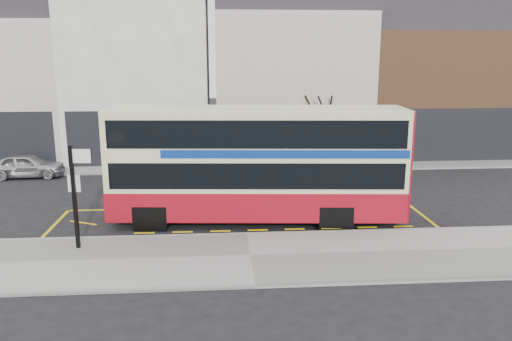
{
  "coord_description": "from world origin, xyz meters",
  "views": [
    {
      "loc": [
        -0.89,
        -16.54,
        6.03
      ],
      "look_at": [
        0.5,
        2.0,
        1.81
      ],
      "focal_mm": 35.0,
      "sensor_mm": 36.0,
      "label": 1
    }
  ],
  "objects": [
    {
      "name": "terrace_far_left",
      "position": [
        -13.5,
        14.99,
        4.82
      ],
      "size": [
        8.0,
        8.01,
        10.8
      ],
      "color": "#BBB5A9",
      "rests_on": "ground"
    },
    {
      "name": "terrace_left",
      "position": [
        -5.5,
        14.99,
        5.32
      ],
      "size": [
        8.0,
        8.01,
        11.8
      ],
      "color": "white",
      "rests_on": "ground"
    },
    {
      "name": "street_tree_right",
      "position": [
        4.71,
        11.16,
        3.48
      ],
      "size": [
        2.36,
        2.36,
        5.11
      ],
      "color": "black",
      "rests_on": "ground"
    },
    {
      "name": "kerb",
      "position": [
        0.0,
        -0.38,
        0.07
      ],
      "size": [
        40.0,
        0.15,
        0.15
      ],
      "primitive_type": "cube",
      "color": "gray",
      "rests_on": "ground"
    },
    {
      "name": "bus_stop_post",
      "position": [
        -5.33,
        -1.29,
        2.1
      ],
      "size": [
        0.81,
        0.16,
        3.29
      ],
      "rotation": [
        0.0,
        0.0,
        -0.07
      ],
      "color": "black",
      "rests_on": "pavement"
    },
    {
      "name": "terrace_green_shop",
      "position": [
        3.5,
        14.99,
        5.07
      ],
      "size": [
        9.0,
        8.01,
        11.3
      ],
      "color": "#BBB5A9",
      "rests_on": "ground"
    },
    {
      "name": "pavement",
      "position": [
        0.0,
        -2.3,
        0.07
      ],
      "size": [
        40.0,
        4.0,
        0.15
      ],
      "primitive_type": "cube",
      "color": "gray",
      "rests_on": "ground"
    },
    {
      "name": "car_silver",
      "position": [
        -10.77,
        9.21,
        0.63
      ],
      "size": [
        3.8,
        1.72,
        1.27
      ],
      "primitive_type": "imported",
      "rotation": [
        0.0,
        0.0,
        1.63
      ],
      "color": "#ACADB1",
      "rests_on": "ground"
    },
    {
      "name": "far_pavement",
      "position": [
        0.0,
        11.0,
        0.07
      ],
      "size": [
        50.0,
        3.0,
        0.15
      ],
      "primitive_type": "cube",
      "color": "gray",
      "rests_on": "ground"
    },
    {
      "name": "double_decker_bus",
      "position": [
        0.51,
        1.31,
        2.24
      ],
      "size": [
        10.85,
        3.3,
        4.27
      ],
      "rotation": [
        0.0,
        0.0,
        -0.08
      ],
      "color": "beige",
      "rests_on": "ground"
    },
    {
      "name": "car_grey",
      "position": [
        -1.04,
        8.28,
        0.64
      ],
      "size": [
        4.11,
        2.5,
        1.28
      ],
      "primitive_type": "imported",
      "rotation": [
        0.0,
        0.0,
        1.25
      ],
      "color": "#46484E",
      "rests_on": "ground"
    },
    {
      "name": "car_white",
      "position": [
        5.54,
        9.64,
        0.66
      ],
      "size": [
        4.82,
        2.61,
        1.33
      ],
      "primitive_type": "imported",
      "rotation": [
        0.0,
        0.0,
        1.4
      ],
      "color": "white",
      "rests_on": "ground"
    },
    {
      "name": "road_markings",
      "position": [
        0.0,
        1.6,
        0.01
      ],
      "size": [
        14.0,
        3.4,
        0.01
      ],
      "primitive_type": null,
      "color": "#DCBD0B",
      "rests_on": "ground"
    },
    {
      "name": "terrace_right",
      "position": [
        12.5,
        14.99,
        4.57
      ],
      "size": [
        9.0,
        8.01,
        10.3
      ],
      "color": "#905B39",
      "rests_on": "ground"
    },
    {
      "name": "ground",
      "position": [
        0.0,
        0.0,
        0.0
      ],
      "size": [
        120.0,
        120.0,
        0.0
      ],
      "primitive_type": "plane",
      "color": "black",
      "rests_on": "ground"
    }
  ]
}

